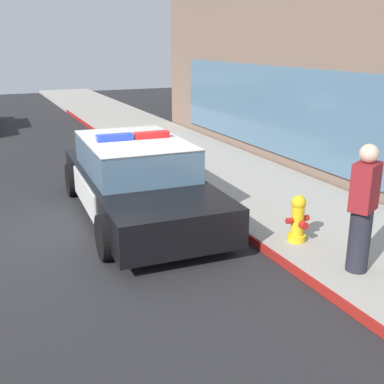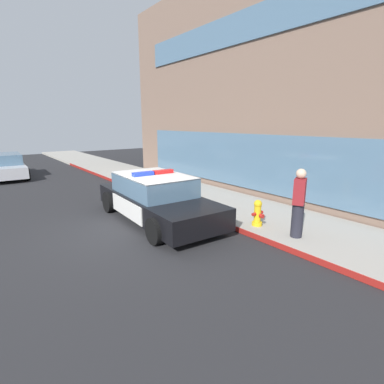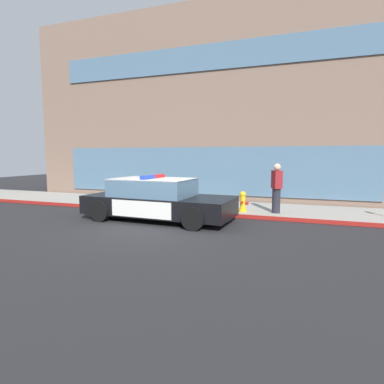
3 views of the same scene
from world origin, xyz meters
TOP-DOWN VIEW (x-y plane):
  - ground at (0.00, 0.00)m, footprint 48.00×48.00m
  - sidewalk at (0.00, 3.71)m, footprint 48.00×2.98m
  - curb_red_paint at (0.00, 2.20)m, footprint 28.80×0.04m
  - storefront_building at (2.54, 10.87)m, footprint 23.74×11.33m
  - police_cruiser at (-0.52, 1.01)m, footprint 5.02×2.27m
  - fire_hydrant at (2.01, 2.72)m, footprint 0.34×0.39m
  - pedestrian_on_sidewalk at (3.14, 2.86)m, footprint 0.41×0.47m

SIDE VIEW (x-z plane):
  - ground at x=0.00m, z-range 0.00..0.00m
  - sidewalk at x=0.00m, z-range 0.00..0.15m
  - curb_red_paint at x=0.00m, z-range 0.01..0.14m
  - fire_hydrant at x=2.01m, z-range 0.14..0.86m
  - police_cruiser at x=-0.52m, z-range -0.07..1.43m
  - pedestrian_on_sidewalk at x=3.14m, z-range 0.16..1.87m
  - storefront_building at x=2.54m, z-range 0.00..8.77m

